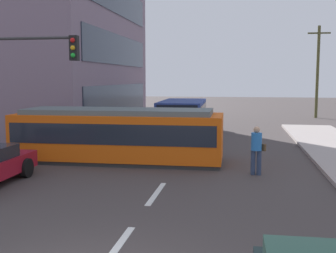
# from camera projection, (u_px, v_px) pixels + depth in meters

# --- Properties ---
(ground_plane) EXTENTS (120.00, 120.00, 0.00)m
(ground_plane) POSITION_uv_depth(u_px,v_px,m) (177.00, 165.00, 15.91)
(ground_plane) COLOR #423A39
(lane_stripe_1) EXTENTS (0.16, 2.40, 0.01)m
(lane_stripe_1) POSITION_uv_depth(u_px,v_px,m) (116.00, 249.00, 8.07)
(lane_stripe_1) COLOR silver
(lane_stripe_1) RESTS_ON ground
(lane_stripe_2) EXTENTS (0.16, 2.40, 0.01)m
(lane_stripe_2) POSITION_uv_depth(u_px,v_px,m) (156.00, 193.00, 11.99)
(lane_stripe_2) COLOR silver
(lane_stripe_2) RESTS_ON ground
(lane_stripe_3) EXTENTS (0.16, 2.40, 0.01)m
(lane_stripe_3) POSITION_uv_depth(u_px,v_px,m) (195.00, 141.00, 22.19)
(lane_stripe_3) COLOR silver
(lane_stripe_3) RESTS_ON ground
(lane_stripe_4) EXTENTS (0.16, 2.40, 0.01)m
(lane_stripe_4) POSITION_uv_depth(u_px,v_px,m) (204.00, 128.00, 28.06)
(lane_stripe_4) COLOR silver
(lane_stripe_4) RESTS_ON ground
(corner_building) EXTENTS (15.12, 15.67, 12.80)m
(corner_building) POSITION_uv_depth(u_px,v_px,m) (12.00, 32.00, 28.35)
(corner_building) COLOR slate
(corner_building) RESTS_ON ground
(streetcar_tram) EXTENTS (8.22, 2.66, 2.09)m
(streetcar_tram) POSITION_uv_depth(u_px,v_px,m) (118.00, 134.00, 16.59)
(streetcar_tram) COLOR #E6570E
(streetcar_tram) RESTS_ON ground
(city_bus) EXTENTS (2.66, 5.84, 1.95)m
(city_bus) POSITION_uv_depth(u_px,v_px,m) (183.00, 114.00, 25.41)
(city_bus) COLOR navy
(city_bus) RESTS_ON ground
(pedestrian_crossing) EXTENTS (0.51, 0.36, 1.67)m
(pedestrian_crossing) POSITION_uv_depth(u_px,v_px,m) (257.00, 148.00, 14.22)
(pedestrian_crossing) COLOR #2C3955
(pedestrian_crossing) RESTS_ON ground
(parked_sedan_far) EXTENTS (1.99, 4.50, 1.19)m
(parked_sedan_far) POSITION_uv_depth(u_px,v_px,m) (88.00, 132.00, 20.98)
(parked_sedan_far) COLOR navy
(parked_sedan_far) RESTS_ON ground
(parked_sedan_furthest) EXTENTS (2.10, 4.58, 1.19)m
(parked_sedan_furthest) POSITION_uv_depth(u_px,v_px,m) (119.00, 119.00, 27.30)
(parked_sedan_furthest) COLOR #255D2A
(parked_sedan_furthest) RESTS_ON ground
(traffic_light_mast) EXTENTS (3.19, 0.33, 4.85)m
(traffic_light_mast) POSITION_uv_depth(u_px,v_px,m) (29.00, 74.00, 14.51)
(traffic_light_mast) COLOR #333333
(traffic_light_mast) RESTS_ON ground
(utility_pole_far) EXTENTS (1.80, 0.24, 7.57)m
(utility_pole_far) POSITION_uv_depth(u_px,v_px,m) (318.00, 70.00, 34.57)
(utility_pole_far) COLOR #4E4D2A
(utility_pole_far) RESTS_ON ground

